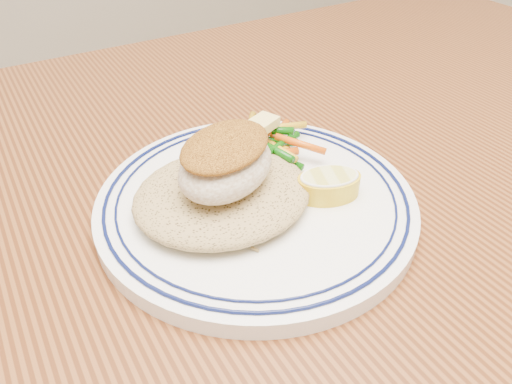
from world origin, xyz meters
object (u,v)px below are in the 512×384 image
(fish_fillet, at_px, (226,161))
(vegetable_pile, at_px, (263,146))
(dining_table, at_px, (225,297))
(rice_pilaf, at_px, (223,191))
(plate, at_px, (256,202))
(lemon_wedge, at_px, (329,184))

(fish_fillet, distance_m, vegetable_pile, 0.09)
(dining_table, bearing_deg, rice_pilaf, 20.81)
(vegetable_pile, bearing_deg, fish_fillet, -141.79)
(plate, bearing_deg, vegetable_pile, 53.70)
(dining_table, distance_m, fish_fillet, 0.16)
(vegetable_pile, distance_m, lemon_wedge, 0.08)
(rice_pilaf, bearing_deg, lemon_wedge, -22.44)
(dining_table, height_order, plate, plate)
(rice_pilaf, height_order, fish_fillet, fish_fillet)
(rice_pilaf, distance_m, fish_fillet, 0.03)
(dining_table, height_order, fish_fillet, fish_fillet)
(rice_pilaf, relative_size, lemon_wedge, 2.34)
(dining_table, distance_m, plate, 0.11)
(lemon_wedge, bearing_deg, vegetable_pile, 101.33)
(plate, bearing_deg, lemon_wedge, -29.19)
(rice_pilaf, distance_m, vegetable_pile, 0.08)
(lemon_wedge, bearing_deg, rice_pilaf, 157.56)
(fish_fillet, bearing_deg, rice_pilaf, 112.53)
(fish_fillet, bearing_deg, lemon_wedge, -20.16)
(vegetable_pile, xyz_separation_m, lemon_wedge, (0.02, -0.08, -0.00))
(fish_fillet, distance_m, lemon_wedge, 0.09)
(fish_fillet, height_order, lemon_wedge, fish_fillet)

